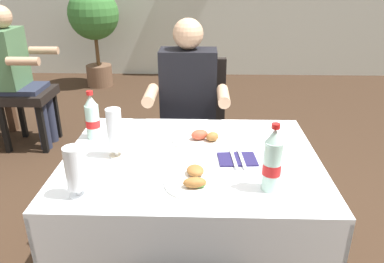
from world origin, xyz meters
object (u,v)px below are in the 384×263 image
at_px(plate_near_camera, 195,181).
at_px(cola_bottle_primary, 272,162).
at_px(plate_far_diner, 201,139).
at_px(chair_far_diner_seat, 195,123).
at_px(cola_bottle_secondary, 92,118).
at_px(potted_plant_corner, 94,21).
at_px(seated_diner_far, 188,107).
at_px(background_patron, 17,71).
at_px(beer_glass_left, 75,172).
at_px(beer_glass_middle, 115,133).
at_px(main_dining_table, 191,187).
at_px(napkin_cutlery_set, 237,159).
at_px(background_chair_right, 15,88).

distance_m(plate_near_camera, cola_bottle_primary, 0.31).
bearing_deg(plate_far_diner, chair_far_diner_seat, 93.38).
distance_m(cola_bottle_secondary, potted_plant_corner, 3.50).
bearing_deg(plate_near_camera, cola_bottle_secondary, 140.44).
distance_m(plate_far_diner, potted_plant_corner, 3.71).
relative_size(seated_diner_far, background_patron, 1.00).
relative_size(beer_glass_left, beer_glass_middle, 0.88).
distance_m(cola_bottle_secondary, background_patron, 1.80).
height_order(chair_far_diner_seat, cola_bottle_primary, cola_bottle_primary).
distance_m(main_dining_table, beer_glass_middle, 0.44).
height_order(plate_far_diner, napkin_cutlery_set, plate_far_diner).
distance_m(chair_far_diner_seat, cola_bottle_primary, 1.20).
bearing_deg(napkin_cutlery_set, cola_bottle_secondary, 162.46).
xyz_separation_m(seated_diner_far, background_chair_right, (-1.58, 0.89, -0.16)).
distance_m(beer_glass_left, background_chair_right, 2.32).
relative_size(beer_glass_left, cola_bottle_secondary, 0.82).
distance_m(seated_diner_far, background_patron, 1.77).
height_order(plate_near_camera, napkin_cutlery_set, plate_near_camera).
relative_size(cola_bottle_primary, napkin_cutlery_set, 1.44).
bearing_deg(chair_far_diner_seat, plate_far_diner, -86.62).
height_order(beer_glass_middle, background_patron, background_patron).
relative_size(chair_far_diner_seat, cola_bottle_primary, 3.49).
bearing_deg(cola_bottle_secondary, chair_far_diner_seat, 52.65).
bearing_deg(seated_diner_far, napkin_cutlery_set, -71.85).
relative_size(beer_glass_middle, background_chair_right, 0.24).
bearing_deg(plate_far_diner, beer_glass_middle, -156.24).
distance_m(main_dining_table, beer_glass_left, 0.60).
bearing_deg(cola_bottle_secondary, plate_near_camera, -39.56).
height_order(beer_glass_middle, cola_bottle_secondary, cola_bottle_secondary).
bearing_deg(seated_diner_far, plate_near_camera, -86.04).
height_order(plate_far_diner, cola_bottle_primary, cola_bottle_primary).
relative_size(seated_diner_far, cola_bottle_primary, 4.54).
xyz_separation_m(background_chair_right, background_patron, (0.05, 0.00, 0.16)).
bearing_deg(beer_glass_middle, cola_bottle_primary, -21.65).
height_order(plate_far_diner, beer_glass_left, beer_glass_left).
bearing_deg(background_chair_right, background_patron, 0.00).
bearing_deg(cola_bottle_primary, background_chair_right, 135.64).
bearing_deg(background_patron, napkin_cutlery_set, -42.91).
relative_size(plate_near_camera, beer_glass_middle, 1.07).
height_order(beer_glass_left, napkin_cutlery_set, beer_glass_left).
bearing_deg(cola_bottle_secondary, plate_far_diner, -3.47).
bearing_deg(beer_glass_left, seated_diner_far, 70.89).
xyz_separation_m(background_chair_right, potted_plant_corner, (0.22, 1.95, 0.33)).
xyz_separation_m(chair_far_diner_seat, seated_diner_far, (-0.04, -0.11, 0.16)).
height_order(seated_diner_far, background_chair_right, seated_diner_far).
bearing_deg(background_chair_right, plate_near_camera, -48.57).
xyz_separation_m(napkin_cutlery_set, background_patron, (-1.79, 1.66, -0.03)).
distance_m(cola_bottle_secondary, background_chair_right, 1.85).
relative_size(plate_near_camera, cola_bottle_secondary, 1.00).
bearing_deg(plate_near_camera, beer_glass_middle, 147.72).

